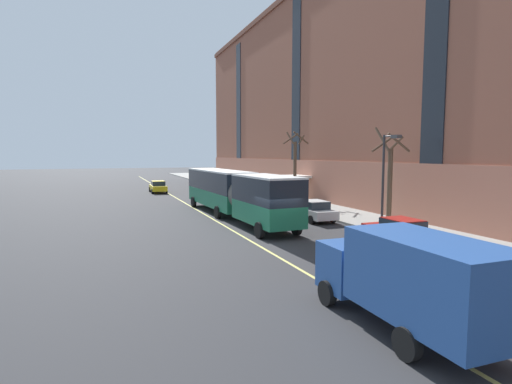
# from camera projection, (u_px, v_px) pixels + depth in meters

# --- Properties ---
(ground_plane) EXTENTS (260.00, 260.00, 0.00)m
(ground_plane) POSITION_uv_depth(u_px,v_px,m) (276.00, 239.00, 23.78)
(ground_plane) COLOR #303033
(sidewalk) EXTENTS (5.03, 160.00, 0.15)m
(sidewalk) POSITION_uv_depth(u_px,v_px,m) (372.00, 221.00, 29.89)
(sidewalk) COLOR #9E9B93
(sidewalk) RESTS_ON ground
(apartment_facade) EXTENTS (15.20, 110.00, 24.42)m
(apartment_facade) POSITION_uv_depth(u_px,v_px,m) (499.00, 56.00, 29.02)
(apartment_facade) COLOR #935642
(apartment_facade) RESTS_ON ground
(city_bus) EXTENTS (3.46, 18.86, 3.68)m
(city_bus) POSITION_uv_depth(u_px,v_px,m) (233.00, 191.00, 31.58)
(city_bus) COLOR #1E704C
(city_bus) RESTS_ON ground
(parked_car_green_0) EXTENTS (2.00, 4.73, 1.56)m
(parked_car_green_0) POSITION_uv_depth(u_px,v_px,m) (253.00, 194.00, 42.39)
(parked_car_green_0) COLOR #23603D
(parked_car_green_0) RESTS_ON ground
(parked_car_champagne_2) EXTENTS (2.03, 4.63, 1.56)m
(parked_car_champagne_2) POSITION_uv_depth(u_px,v_px,m) (220.00, 186.00, 54.12)
(parked_car_champagne_2) COLOR #BCAD89
(parked_car_champagne_2) RESTS_ON ground
(parked_car_red_3) EXTENTS (1.94, 4.34, 1.56)m
(parked_car_red_3) POSITION_uv_depth(u_px,v_px,m) (282.00, 202.00, 36.06)
(parked_car_red_3) COLOR #B21E19
(parked_car_red_3) RESTS_ON ground
(parked_car_red_4) EXTENTS (2.00, 4.72, 1.56)m
(parked_car_red_4) POSITION_uv_depth(u_px,v_px,m) (400.00, 232.00, 21.90)
(parked_car_red_4) COLOR #B21E19
(parked_car_red_4) RESTS_ON ground
(parked_car_white_7) EXTENTS (2.06, 4.64, 1.56)m
(parked_car_white_7) POSITION_uv_depth(u_px,v_px,m) (313.00, 210.00, 30.40)
(parked_car_white_7) COLOR silver
(parked_car_white_7) RESTS_ON ground
(box_truck) EXTENTS (2.44, 6.55, 2.88)m
(box_truck) POSITION_uv_depth(u_px,v_px,m) (408.00, 276.00, 11.18)
(box_truck) COLOR #285199
(box_truck) RESTS_ON ground
(taxi_cab) EXTENTS (2.04, 4.78, 1.56)m
(taxi_cab) POSITION_uv_depth(u_px,v_px,m) (158.00, 187.00, 52.52)
(taxi_cab) COLOR yellow
(taxi_cab) RESTS_ON ground
(street_tree_mid_block) EXTENTS (1.79, 2.00, 6.76)m
(street_tree_mid_block) POSITION_uv_depth(u_px,v_px,m) (389.00, 177.00, 27.41)
(street_tree_mid_block) COLOR brown
(street_tree_mid_block) RESTS_ON sidewalk
(street_tree_far_uptown) EXTENTS (2.12, 2.18, 7.17)m
(street_tree_far_uptown) POSITION_uv_depth(u_px,v_px,m) (295.00, 165.00, 40.76)
(street_tree_far_uptown) COLOR brown
(street_tree_far_uptown) RESTS_ON sidewalk
(street_lamp) EXTENTS (0.36, 1.48, 6.13)m
(street_lamp) POSITION_uv_depth(u_px,v_px,m) (386.00, 171.00, 25.39)
(street_lamp) COLOR #2D2D30
(street_lamp) RESTS_ON sidewalk
(lane_centerline) EXTENTS (0.16, 140.00, 0.01)m
(lane_centerline) POSITION_uv_depth(u_px,v_px,m) (235.00, 232.00, 25.99)
(lane_centerline) COLOR #E0D66B
(lane_centerline) RESTS_ON ground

